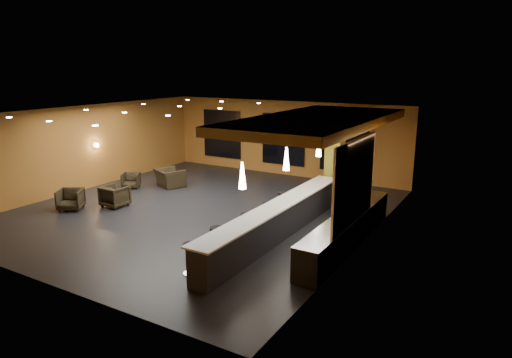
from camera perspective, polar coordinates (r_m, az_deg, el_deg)
The scene contains 35 objects.
floor at distance 16.67m, azimuth -6.83°, elevation -4.02°, with size 12.00×13.00×0.10m, color black.
ceiling at distance 15.94m, azimuth -7.20°, elevation 8.38°, with size 12.00×13.00×0.10m, color black.
wall_back at distance 21.69m, azimuth 3.56°, elevation 5.13°, with size 12.00×0.10×3.50m, color #A96825.
wall_front at distance 11.88m, azimuth -26.55°, elevation -3.79°, with size 12.00×0.10×3.50m, color #A96825.
wall_left at distance 20.41m, azimuth -20.68°, elevation 3.70°, with size 0.10×13.00×3.50m, color #A96825.
wall_right at distance 13.50m, azimuth 13.88°, elevation -0.69°, with size 0.10×13.00×3.50m, color #A96825.
wood_soffit at distance 14.81m, azimuth 7.73°, elevation 7.21°, with size 3.60×8.00×0.28m, color #A47330.
window_left at distance 23.38m, azimuth -4.27°, elevation 5.63°, with size 2.20×0.06×2.40m, color black.
window_center at distance 21.60m, azimuth 3.42°, elevation 4.96°, with size 2.20×0.06×2.40m, color black.
window_right at distance 20.43m, azimuth 10.95°, elevation 4.21°, with size 2.20×0.06×2.40m, color black.
tile_backsplash at distance 12.54m, azimuth 12.22°, elevation -0.53°, with size 0.06×3.20×2.40m, color white.
bar_counter at distance 13.83m, azimuth 2.76°, elevation -5.35°, with size 0.60×8.00×1.00m, color black.
bar_top at distance 13.66m, azimuth 2.78°, elevation -3.27°, with size 0.78×8.10×0.05m, color silver.
prep_counter at distance 13.55m, azimuth 11.31°, elevation -6.35°, with size 0.70×6.00×0.86m, color black.
prep_top at distance 13.40m, azimuth 11.40°, elevation -4.52°, with size 0.72×6.00×0.03m, color silver.
wall_shelf_lower at distance 12.50m, azimuth 11.23°, elevation -2.43°, with size 0.30×1.50×0.03m, color silver.
wall_shelf_upper at distance 12.39m, azimuth 11.33°, elevation -0.43°, with size 0.30×1.50×0.03m, color silver.
column at distance 17.58m, azimuth 9.82°, elevation 2.87°, with size 0.60×0.60×3.50m, color olive.
wall_sconce at distance 20.59m, azimuth -19.32°, elevation 4.03°, with size 0.22×0.22×0.22m, color #FFE5B2.
pendant_0 at distance 11.64m, azimuth -1.73°, elevation 0.44°, with size 0.20×0.20×0.70m, color white.
pendant_1 at distance 13.77m, azimuth 3.82°, elevation 2.54°, with size 0.20×0.20×0.70m, color white.
pendant_2 at distance 16.01m, azimuth 7.86°, elevation 4.05°, with size 0.20×0.20×0.70m, color white.
staff_a at distance 15.49m, azimuth 10.81°, elevation -1.75°, with size 0.69×0.45×1.89m, color black.
staff_b at distance 16.33m, azimuth 12.35°, elevation -1.00°, with size 0.92×0.72×1.89m, color black.
staff_c at distance 15.71m, azimuth 12.24°, elevation -1.90°, with size 0.84×0.55×1.73m, color black.
armchair_a at distance 17.79m, azimuth -22.17°, elevation -2.38°, with size 0.81×0.84×0.76m, color black.
armchair_b at distance 17.64m, azimuth -17.21°, elevation -2.05°, with size 0.84×0.87×0.79m, color black.
armchair_c at distance 20.15m, azimuth -15.35°, elevation -0.17°, with size 0.70×0.72×0.65m, color black.
armchair_d at distance 20.00m, azimuth -10.73°, elevation 0.16°, with size 1.18×1.03×0.77m, color black.
bar_stool_0 at distance 11.57m, azimuth -8.16°, elevation -9.34°, with size 0.41×0.41×0.81m.
bar_stool_1 at distance 12.54m, azimuth -4.87°, elevation -7.32°, with size 0.42×0.42×0.82m.
bar_stool_2 at distance 13.74m, azimuth -1.15°, elevation -5.45°, with size 0.40×0.40×0.79m.
bar_stool_3 at distance 14.80m, azimuth 1.53°, elevation -4.07°, with size 0.39×0.39×0.77m.
bar_stool_4 at distance 16.00m, azimuth 3.47°, elevation -2.65°, with size 0.40×0.40×0.79m.
bar_stool_5 at distance 17.12m, azimuth 6.05°, elevation -1.67°, with size 0.38×0.38×0.75m.
Camera 1 is at (9.68, -12.57, 5.07)m, focal length 32.00 mm.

